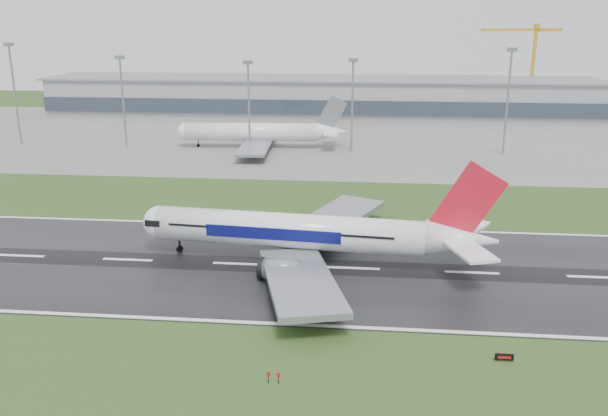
# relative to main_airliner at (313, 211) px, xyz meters

# --- Properties ---
(ground) EXTENTS (520.00, 520.00, 0.00)m
(ground) POSITION_rel_main_airliner_xyz_m (-12.75, -2.43, -9.31)
(ground) COLOR #274318
(ground) RESTS_ON ground
(runway) EXTENTS (400.00, 45.00, 0.10)m
(runway) POSITION_rel_main_airliner_xyz_m (-12.75, -2.43, -9.26)
(runway) COLOR black
(runway) RESTS_ON ground
(apron) EXTENTS (400.00, 130.00, 0.08)m
(apron) POSITION_rel_main_airliner_xyz_m (-12.75, 122.57, -9.27)
(apron) COLOR slate
(apron) RESTS_ON ground
(terminal) EXTENTS (240.00, 36.00, 15.00)m
(terminal) POSITION_rel_main_airliner_xyz_m (-12.75, 182.57, -1.81)
(terminal) COLOR gray
(terminal) RESTS_ON ground
(main_airliner) EXTENTS (67.83, 65.16, 18.42)m
(main_airliner) POSITION_rel_main_airliner_xyz_m (0.00, 0.00, 0.00)
(main_airliner) COLOR white
(main_airliner) RESTS_ON runway
(parked_airliner) EXTENTS (59.42, 55.69, 16.68)m
(parked_airliner) POSITION_rel_main_airliner_xyz_m (-26.68, 100.50, -0.89)
(parked_airliner) COLOR white
(parked_airliner) RESTS_ON apron
(tower_crane) EXTENTS (37.96, 14.59, 39.26)m
(tower_crane) POSITION_rel_main_airliner_xyz_m (82.63, 197.57, 10.32)
(tower_crane) COLOR gold
(tower_crane) RESTS_ON ground
(runway_sign) EXTENTS (2.28, 0.88, 1.04)m
(runway_sign) POSITION_rel_main_airliner_xyz_m (26.85, -31.31, -8.79)
(runway_sign) COLOR black
(runway_sign) RESTS_ON ground
(floodmast_0) EXTENTS (0.64, 0.64, 32.39)m
(floodmast_0) POSITION_rel_main_airliner_xyz_m (-107.54, 97.57, 6.89)
(floodmast_0) COLOR gray
(floodmast_0) RESTS_ON ground
(floodmast_1) EXTENTS (0.64, 0.64, 28.54)m
(floodmast_1) POSITION_rel_main_airliner_xyz_m (-70.65, 97.57, 4.96)
(floodmast_1) COLOR gray
(floodmast_1) RESTS_ON ground
(floodmast_2) EXTENTS (0.64, 0.64, 27.22)m
(floodmast_2) POSITION_rel_main_airliner_xyz_m (-29.00, 97.57, 4.30)
(floodmast_2) COLOR gray
(floodmast_2) RESTS_ON ground
(floodmast_3) EXTENTS (0.64, 0.64, 28.10)m
(floodmast_3) POSITION_rel_main_airliner_xyz_m (4.10, 97.57, 4.74)
(floodmast_3) COLOR gray
(floodmast_3) RESTS_ON ground
(floodmast_4) EXTENTS (0.64, 0.64, 31.53)m
(floodmast_4) POSITION_rel_main_airliner_xyz_m (51.70, 97.57, 6.46)
(floodmast_4) COLOR gray
(floodmast_4) RESTS_ON ground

